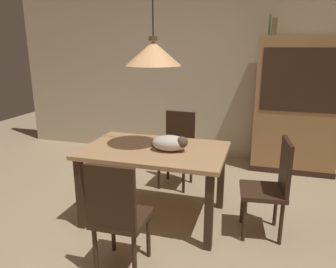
{
  "coord_description": "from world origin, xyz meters",
  "views": [
    {
      "loc": [
        0.85,
        -2.34,
        1.74
      ],
      "look_at": [
        -0.05,
        0.72,
        0.85
      ],
      "focal_mm": 34.41,
      "sensor_mm": 36.0,
      "label": 1
    }
  ],
  "objects_px": {
    "pendant_lamp": "(153,53)",
    "book_brown_thick": "(274,27)",
    "chair_right_side": "(272,184)",
    "hutch_bookcase": "(296,109)",
    "chair_far_back": "(178,146)",
    "cat_sleeping": "(171,143)",
    "dining_table": "(155,158)",
    "chair_near_front": "(117,213)",
    "book_green_slim": "(270,25)"
  },
  "relations": [
    {
      "from": "cat_sleeping",
      "to": "chair_far_back",
      "type": "bearing_deg",
      "value": 100.59
    },
    {
      "from": "hutch_bookcase",
      "to": "book_green_slim",
      "type": "relative_size",
      "value": 7.12
    },
    {
      "from": "chair_far_back",
      "to": "hutch_bookcase",
      "type": "distance_m",
      "value": 1.75
    },
    {
      "from": "cat_sleeping",
      "to": "book_green_slim",
      "type": "bearing_deg",
      "value": 65.56
    },
    {
      "from": "chair_near_front",
      "to": "book_brown_thick",
      "type": "bearing_deg",
      "value": 68.4
    },
    {
      "from": "chair_right_side",
      "to": "book_green_slim",
      "type": "xyz_separation_m",
      "value": [
        -0.13,
        1.79,
        1.47
      ]
    },
    {
      "from": "cat_sleeping",
      "to": "pendant_lamp",
      "type": "relative_size",
      "value": 0.3
    },
    {
      "from": "chair_far_back",
      "to": "cat_sleeping",
      "type": "bearing_deg",
      "value": -79.41
    },
    {
      "from": "chair_near_front",
      "to": "book_brown_thick",
      "type": "xyz_separation_m",
      "value": [
        1.06,
        2.68,
        1.45
      ]
    },
    {
      "from": "pendant_lamp",
      "to": "hutch_bookcase",
      "type": "distance_m",
      "value": 2.43
    },
    {
      "from": "pendant_lamp",
      "to": "hutch_bookcase",
      "type": "relative_size",
      "value": 0.7
    },
    {
      "from": "chair_near_front",
      "to": "chair_far_back",
      "type": "height_order",
      "value": "same"
    },
    {
      "from": "chair_near_front",
      "to": "book_green_slim",
      "type": "relative_size",
      "value": 3.58
    },
    {
      "from": "chair_right_side",
      "to": "chair_far_back",
      "type": "distance_m",
      "value": 1.42
    },
    {
      "from": "chair_near_front",
      "to": "hutch_bookcase",
      "type": "bearing_deg",
      "value": 61.8
    },
    {
      "from": "hutch_bookcase",
      "to": "chair_near_front",
      "type": "bearing_deg",
      "value": -118.2
    },
    {
      "from": "pendant_lamp",
      "to": "chair_right_side",
      "type": "bearing_deg",
      "value": 0.46
    },
    {
      "from": "chair_near_front",
      "to": "chair_far_back",
      "type": "xyz_separation_m",
      "value": [
        0.0,
        1.76,
        0.0
      ]
    },
    {
      "from": "hutch_bookcase",
      "to": "chair_far_back",
      "type": "bearing_deg",
      "value": -147.21
    },
    {
      "from": "cat_sleeping",
      "to": "hutch_bookcase",
      "type": "bearing_deg",
      "value": 55.24
    },
    {
      "from": "cat_sleeping",
      "to": "book_brown_thick",
      "type": "relative_size",
      "value": 1.63
    },
    {
      "from": "dining_table",
      "to": "chair_near_front",
      "type": "relative_size",
      "value": 1.51
    },
    {
      "from": "pendant_lamp",
      "to": "book_brown_thick",
      "type": "relative_size",
      "value": 5.42
    },
    {
      "from": "chair_near_front",
      "to": "book_green_slim",
      "type": "xyz_separation_m",
      "value": [
        1.0,
        2.68,
        1.47
      ]
    },
    {
      "from": "cat_sleeping",
      "to": "book_green_slim",
      "type": "height_order",
      "value": "book_green_slim"
    },
    {
      "from": "chair_near_front",
      "to": "book_brown_thick",
      "type": "relative_size",
      "value": 3.88
    },
    {
      "from": "cat_sleeping",
      "to": "pendant_lamp",
      "type": "height_order",
      "value": "pendant_lamp"
    },
    {
      "from": "chair_near_front",
      "to": "chair_far_back",
      "type": "relative_size",
      "value": 1.0
    },
    {
      "from": "chair_near_front",
      "to": "cat_sleeping",
      "type": "relative_size",
      "value": 2.37
    },
    {
      "from": "pendant_lamp",
      "to": "hutch_bookcase",
      "type": "xyz_separation_m",
      "value": [
        1.44,
        1.8,
        -0.77
      ]
    },
    {
      "from": "dining_table",
      "to": "book_brown_thick",
      "type": "bearing_deg",
      "value": 59.47
    },
    {
      "from": "hutch_bookcase",
      "to": "book_brown_thick",
      "type": "height_order",
      "value": "book_brown_thick"
    },
    {
      "from": "chair_far_back",
      "to": "hutch_bookcase",
      "type": "height_order",
      "value": "hutch_bookcase"
    },
    {
      "from": "chair_right_side",
      "to": "pendant_lamp",
      "type": "height_order",
      "value": "pendant_lamp"
    },
    {
      "from": "chair_far_back",
      "to": "pendant_lamp",
      "type": "relative_size",
      "value": 0.72
    },
    {
      "from": "chair_far_back",
      "to": "hutch_bookcase",
      "type": "xyz_separation_m",
      "value": [
        1.43,
        0.92,
        0.38
      ]
    },
    {
      "from": "chair_right_side",
      "to": "cat_sleeping",
      "type": "relative_size",
      "value": 2.37
    },
    {
      "from": "dining_table",
      "to": "cat_sleeping",
      "type": "bearing_deg",
      "value": -6.77
    },
    {
      "from": "chair_near_front",
      "to": "book_green_slim",
      "type": "bearing_deg",
      "value": 69.53
    },
    {
      "from": "chair_right_side",
      "to": "hutch_bookcase",
      "type": "relative_size",
      "value": 0.5
    },
    {
      "from": "chair_far_back",
      "to": "book_green_slim",
      "type": "relative_size",
      "value": 3.58
    },
    {
      "from": "chair_near_front",
      "to": "cat_sleeping",
      "type": "distance_m",
      "value": 0.93
    },
    {
      "from": "dining_table",
      "to": "chair_right_side",
      "type": "relative_size",
      "value": 1.51
    },
    {
      "from": "pendant_lamp",
      "to": "book_brown_thick",
      "type": "height_order",
      "value": "pendant_lamp"
    },
    {
      "from": "chair_right_side",
      "to": "hutch_bookcase",
      "type": "distance_m",
      "value": 1.86
    },
    {
      "from": "chair_right_side",
      "to": "book_brown_thick",
      "type": "height_order",
      "value": "book_brown_thick"
    },
    {
      "from": "chair_right_side",
      "to": "chair_near_front",
      "type": "relative_size",
      "value": 1.0
    },
    {
      "from": "chair_far_back",
      "to": "book_brown_thick",
      "type": "relative_size",
      "value": 3.88
    },
    {
      "from": "chair_near_front",
      "to": "chair_far_back",
      "type": "bearing_deg",
      "value": 89.87
    },
    {
      "from": "cat_sleeping",
      "to": "hutch_bookcase",
      "type": "relative_size",
      "value": 0.21
    }
  ]
}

